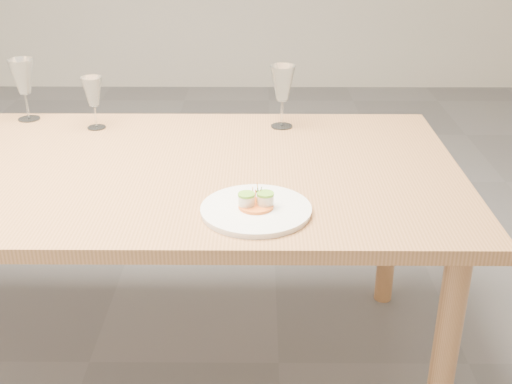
{
  "coord_description": "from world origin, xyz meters",
  "views": [
    {
      "loc": [
        0.6,
        -1.78,
        1.5
      ],
      "look_at": [
        0.59,
        -0.29,
        0.8
      ],
      "focal_mm": 45.0,
      "sensor_mm": 36.0,
      "label": 1
    }
  ],
  "objects_px": {
    "dinner_plate": "(256,209)",
    "wine_glass_3": "(93,93)",
    "dining_table": "(65,186)",
    "wine_glass_2": "(23,78)",
    "wine_glass_4": "(282,84)"
  },
  "relations": [
    {
      "from": "dinner_plate",
      "to": "wine_glass_3",
      "type": "distance_m",
      "value": 0.87
    },
    {
      "from": "wine_glass_4",
      "to": "wine_glass_3",
      "type": "bearing_deg",
      "value": -178.42
    },
    {
      "from": "dinner_plate",
      "to": "wine_glass_4",
      "type": "bearing_deg",
      "value": 82.69
    },
    {
      "from": "dining_table",
      "to": "wine_glass_2",
      "type": "height_order",
      "value": "wine_glass_2"
    },
    {
      "from": "dinner_plate",
      "to": "wine_glass_2",
      "type": "bearing_deg",
      "value": 138.22
    },
    {
      "from": "wine_glass_2",
      "to": "dining_table",
      "type": "bearing_deg",
      "value": -60.92
    },
    {
      "from": "dinner_plate",
      "to": "wine_glass_3",
      "type": "height_order",
      "value": "wine_glass_3"
    },
    {
      "from": "wine_glass_4",
      "to": "dinner_plate",
      "type": "bearing_deg",
      "value": -97.31
    },
    {
      "from": "dining_table",
      "to": "wine_glass_4",
      "type": "xyz_separation_m",
      "value": [
        0.68,
        0.36,
        0.22
      ]
    },
    {
      "from": "dinner_plate",
      "to": "wine_glass_4",
      "type": "relative_size",
      "value": 1.32
    },
    {
      "from": "dinner_plate",
      "to": "wine_glass_2",
      "type": "xyz_separation_m",
      "value": [
        -0.83,
        0.74,
        0.14
      ]
    },
    {
      "from": "dinner_plate",
      "to": "wine_glass_3",
      "type": "xyz_separation_m",
      "value": [
        -0.56,
        0.65,
        0.12
      ]
    },
    {
      "from": "dining_table",
      "to": "wine_glass_2",
      "type": "distance_m",
      "value": 0.54
    },
    {
      "from": "dinner_plate",
      "to": "wine_glass_2",
      "type": "distance_m",
      "value": 1.12
    },
    {
      "from": "dinner_plate",
      "to": "wine_glass_4",
      "type": "height_order",
      "value": "wine_glass_4"
    }
  ]
}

